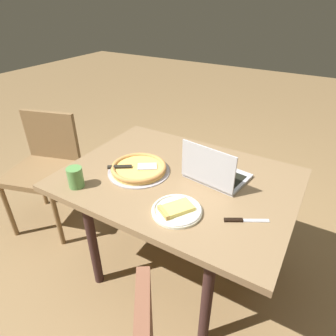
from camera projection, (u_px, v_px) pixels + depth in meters
ground_plane at (176, 264)px, 1.95m from camera, size 12.00×12.00×0.00m
dining_table at (178, 188)px, 1.63m from camera, size 1.24×0.92×0.70m
laptop at (215, 173)px, 1.54m from camera, size 0.34×0.28×0.23m
pizza_plate at (177, 210)px, 1.33m from camera, size 0.23×0.23×0.04m
pizza_tray at (139, 168)px, 1.63m from camera, size 0.35×0.35×0.04m
table_knife at (242, 220)px, 1.28m from camera, size 0.18×0.12×0.01m
drink_cup at (75, 177)px, 1.48m from camera, size 0.08×0.08×0.11m
chair_far at (46, 163)px, 2.12m from camera, size 0.54×0.54×0.85m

